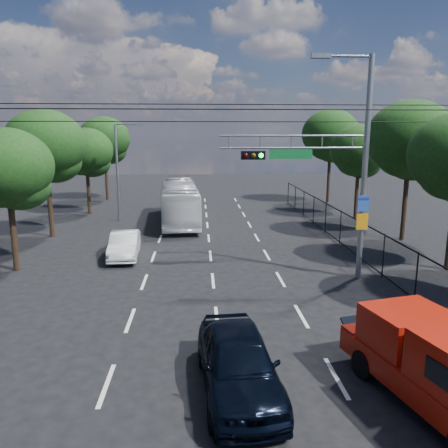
{
  "coord_description": "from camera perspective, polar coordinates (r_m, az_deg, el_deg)",
  "views": [
    {
      "loc": [
        -0.57,
        -10.28,
        6.31
      ],
      "look_at": [
        0.41,
        6.73,
        2.8
      ],
      "focal_mm": 35.0,
      "sensor_mm": 36.0,
      "label": 1
    }
  ],
  "objects": [
    {
      "name": "utility_wires",
      "position": [
        19.14,
        -1.65,
        14.4
      ],
      "size": [
        22.0,
        5.04,
        0.74
      ],
      "color": "black",
      "rests_on": "ground"
    },
    {
      "name": "lane_markings",
      "position": [
        25.09,
        -1.91,
        -2.92
      ],
      "size": [
        6.12,
        38.0,
        0.01
      ],
      "color": "beige",
      "rests_on": "ground"
    },
    {
      "name": "tree_right_e",
      "position": [
        42.11,
        13.76,
        10.81
      ],
      "size": [
        5.28,
        5.28,
        8.58
      ],
      "color": "black",
      "rests_on": "ground"
    },
    {
      "name": "tree_left_d",
      "position": [
        36.42,
        -17.51,
        8.61
      ],
      "size": [
        4.2,
        4.2,
        6.83
      ],
      "color": "black",
      "rests_on": "ground"
    },
    {
      "name": "tree_right_c",
      "position": [
        28.18,
        23.11,
        9.56
      ],
      "size": [
        5.1,
        5.1,
        8.29
      ],
      "color": "black",
      "rests_on": "ground"
    },
    {
      "name": "tree_left_c",
      "position": [
        28.83,
        -22.23,
        8.98
      ],
      "size": [
        4.8,
        4.8,
        7.8
      ],
      "color": "black",
      "rests_on": "ground"
    },
    {
      "name": "navy_hatchback",
      "position": [
        11.33,
        1.87,
        -17.57
      ],
      "size": [
        2.18,
        4.71,
        1.56
      ],
      "primitive_type": "imported",
      "rotation": [
        0.0,
        0.0,
        0.07
      ],
      "color": "black",
      "rests_on": "ground"
    },
    {
      "name": "tree_right_d",
      "position": [
        34.49,
        17.24,
        8.71
      ],
      "size": [
        4.32,
        4.32,
        7.02
      ],
      "color": "black",
      "rests_on": "ground"
    },
    {
      "name": "signal_mast",
      "position": [
        19.22,
        14.58,
        8.09
      ],
      "size": [
        6.43,
        0.39,
        9.5
      ],
      "color": "slate",
      "rests_on": "ground"
    },
    {
      "name": "streetlight_left",
      "position": [
        32.88,
        -13.5,
        7.19
      ],
      "size": [
        2.09,
        0.22,
        7.08
      ],
      "color": "slate",
      "rests_on": "ground"
    },
    {
      "name": "white_bus",
      "position": [
        31.99,
        -5.84,
        2.87
      ],
      "size": [
        3.17,
        10.67,
        2.93
      ],
      "primitive_type": "imported",
      "rotation": [
        0.0,
        0.0,
        0.07
      ],
      "color": "silver",
      "rests_on": "ground"
    },
    {
      "name": "tree_left_b",
      "position": [
        22.12,
        -26.36,
        5.96
      ],
      "size": [
        4.08,
        4.08,
        6.63
      ],
      "color": "black",
      "rests_on": "ground"
    },
    {
      "name": "fence_right",
      "position": [
        24.47,
        16.28,
        -1.29
      ],
      "size": [
        0.06,
        34.03,
        2.0
      ],
      "color": "black",
      "rests_on": "ground"
    },
    {
      "name": "red_pickup",
      "position": [
        11.63,
        27.04,
        -16.26
      ],
      "size": [
        3.25,
        5.91,
        2.09
      ],
      "color": "black",
      "rests_on": "ground"
    },
    {
      "name": "tree_left_e",
      "position": [
        44.24,
        -15.31,
        10.23
      ],
      "size": [
        4.92,
        4.92,
        7.99
      ],
      "color": "black",
      "rests_on": "ground"
    },
    {
      "name": "ground",
      "position": [
        12.08,
        -0.12,
        -19.87
      ],
      "size": [
        120.0,
        120.0,
        0.0
      ],
      "primitive_type": "plane",
      "color": "black",
      "rests_on": "ground"
    },
    {
      "name": "white_van",
      "position": [
        23.33,
        -12.87,
        -2.67
      ],
      "size": [
        1.68,
        4.11,
        1.33
      ],
      "primitive_type": "imported",
      "rotation": [
        0.0,
        0.0,
        0.07
      ],
      "color": "silver",
      "rests_on": "ground"
    }
  ]
}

